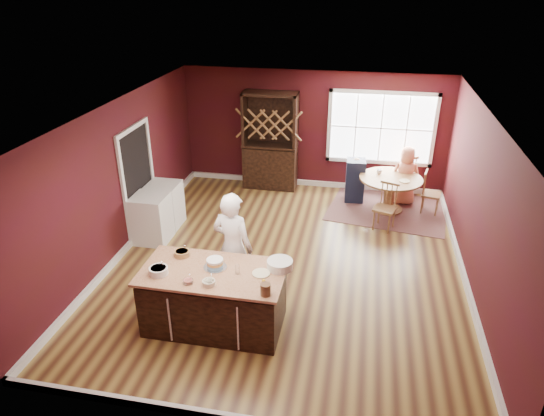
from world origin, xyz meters
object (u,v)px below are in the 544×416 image
Objects in this scene: toddler at (356,167)px; kitchen_island at (214,300)px; seated_woman at (405,176)px; high_chair at (355,180)px; chair_south at (385,207)px; washer at (152,219)px; chair_north at (403,176)px; hutch at (270,141)px; dining_table at (390,187)px; layer_cake at (215,263)px; chair_east at (432,192)px; baker at (233,247)px; dryer at (165,205)px.

kitchen_island is at bearing -110.86° from toddler.
seated_woman reaches higher than high_chair.
washer is at bearing -144.16° from chair_south.
washer is at bearing 0.88° from chair_north.
washer is at bearing -119.83° from hutch.
dining_table is 4.02× the size of layer_cake.
chair_south is (-0.97, -0.93, 0.02)m from chair_east.
high_chair is at bearing -99.06° from baker.
chair_east is 0.97× the size of chair_south.
layer_cake is 0.34× the size of chair_south.
layer_cake reaches higher than chair_east.
chair_east is 0.68m from seated_woman.
layer_cake is at bearing 153.76° from chair_east.
chair_east is 1.34m from chair_south.
chair_south is 1.37m from seated_woman.
kitchen_island is 2.16× the size of chair_east.
chair_east reaches higher than kitchen_island.
chair_north is at bearing 68.24° from dining_table.
hutch reaches higher than toddler.
chair_north is (2.83, 4.99, -0.48)m from layer_cake.
chair_south is 0.74× the size of seated_woman.
hutch reaches higher than seated_woman.
chair_east is at bearing 96.76° from chair_north.
chair_south is 1.07× the size of dryer.
hutch is at bearing -10.08° from seated_woman.
kitchen_island is 5.01m from toddler.
chair_south is 1.39m from high_chair.
dining_table is 1.42× the size of chair_east.
high_chair is (-1.05, -0.41, -0.01)m from chair_north.
chair_east is (0.86, 0.06, -0.07)m from dining_table.
toddler is at bearing 27.22° from dryer.
layer_cake is (-2.52, -4.22, 0.45)m from dining_table.
kitchen_island is 5.01m from high_chair.
dining_table is 0.58× the size of hutch.
toddler is at bearing 69.14° from kitchen_island.
kitchen_island reaches higher than dining_table.
washer reaches higher than dryer.
high_chair is 0.44× the size of hutch.
baker is 0.63m from layer_cake.
toddler is at bearing 34.57° from washer.
chair_north is at bearing 26.04° from dryer.
baker is (0.10, 0.71, 0.45)m from kitchen_island.
high_chair is at bearing 27.32° from dryer.
chair_south is 3.16m from hutch.
chair_east is at bearing -10.17° from toddler.
chair_north is 1.18m from toddler.
chair_north is 0.45× the size of hutch.
seated_woman reaches higher than kitchen_island.
chair_south is at bearing 44.72° from chair_north.
baker is at bearing 81.96° from layer_cake.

